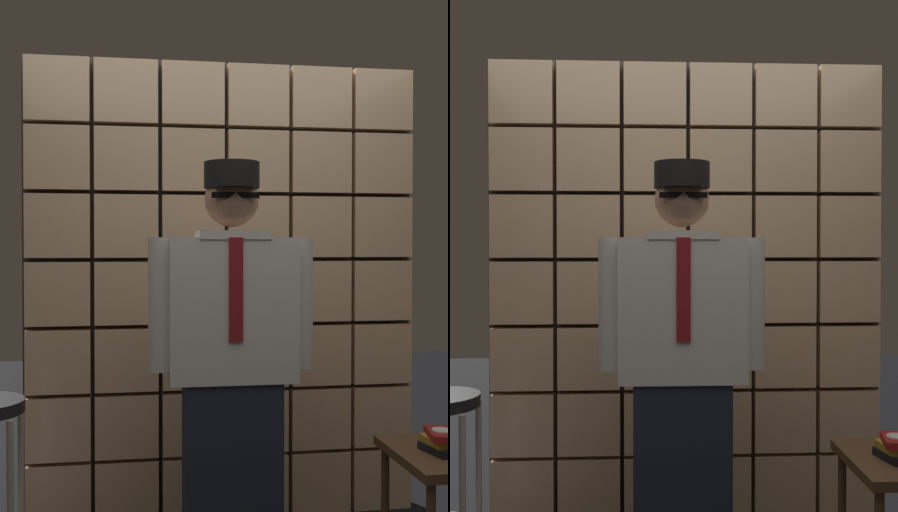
{
  "view_description": "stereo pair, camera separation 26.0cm",
  "coord_description": "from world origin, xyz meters",
  "views": [
    {
      "loc": [
        -0.51,
        -2.18,
        1.41
      ],
      "look_at": [
        -0.11,
        0.5,
        1.36
      ],
      "focal_mm": 45.94,
      "sensor_mm": 36.0,
      "label": 1
    },
    {
      "loc": [
        -0.25,
        -2.21,
        1.41
      ],
      "look_at": [
        -0.11,
        0.5,
        1.36
      ],
      "focal_mm": 45.94,
      "sensor_mm": 36.0,
      "label": 2
    }
  ],
  "objects": [
    {
      "name": "coffee_mug",
      "position": [
        0.78,
        0.33,
        0.6
      ],
      "size": [
        0.13,
        0.08,
        0.09
      ],
      "color": "silver",
      "rests_on": "side_table"
    },
    {
      "name": "glass_block_wall",
      "position": [
        -0.0,
        1.16,
        1.17
      ],
      "size": [
        2.04,
        0.1,
        2.38
      ],
      "color": "#E0B78C",
      "rests_on": "ground"
    },
    {
      "name": "standing_person",
      "position": [
        -0.07,
        0.51,
        0.92
      ],
      "size": [
        0.7,
        0.29,
        1.76
      ],
      "rotation": [
        0.0,
        0.0,
        -0.01
      ],
      "color": "#1E2333",
      "rests_on": "ground"
    }
  ]
}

